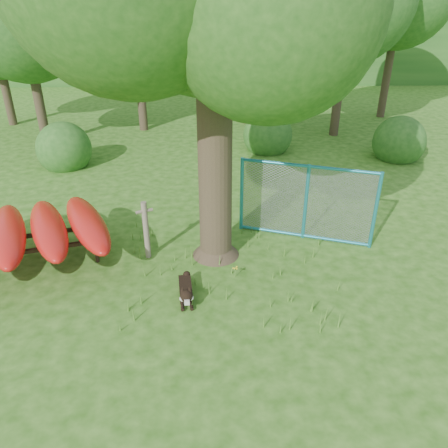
{
  "coord_description": "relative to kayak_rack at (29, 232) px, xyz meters",
  "views": [
    {
      "loc": [
        0.01,
        -6.7,
        5.15
      ],
      "look_at": [
        0.2,
        1.2,
        1.0
      ],
      "focal_mm": 35.0,
      "sensor_mm": 36.0,
      "label": 1
    }
  ],
  "objects": [
    {
      "name": "husky_dog",
      "position": [
        3.32,
        -1.32,
        -0.62
      ],
      "size": [
        0.33,
        1.05,
        0.47
      ],
      "rotation": [
        0.0,
        0.0,
        0.11
      ],
      "color": "black",
      "rests_on": "ground"
    },
    {
      "name": "ground",
      "position": [
        3.87,
        -1.37,
        -0.78
      ],
      "size": [
        80.0,
        80.0,
        0.0
      ],
      "primitive_type": "plane",
      "color": "#235210",
      "rests_on": "ground"
    },
    {
      "name": "shrub_left",
      "position": [
        -1.13,
        6.13,
        -0.78
      ],
      "size": [
        1.8,
        1.8,
        1.8
      ],
      "primitive_type": "sphere",
      "color": "#22541B",
      "rests_on": "ground"
    },
    {
      "name": "kayak_rack",
      "position": [
        0.0,
        0.0,
        0.0
      ],
      "size": [
        4.07,
        3.65,
        1.02
      ],
      "rotation": [
        0.0,
        0.0,
        0.29
      ],
      "color": "black",
      "rests_on": "ground"
    },
    {
      "name": "bg_tree_a",
      "position": [
        -2.63,
        8.63,
        3.7
      ],
      "size": [
        4.4,
        4.4,
        6.7
      ],
      "color": "#35291C",
      "rests_on": "ground"
    },
    {
      "name": "bg_tree_c",
      "position": [
        5.37,
        11.63,
        3.33
      ],
      "size": [
        4.0,
        4.0,
        6.12
      ],
      "color": "#35291C",
      "rests_on": "ground"
    },
    {
      "name": "fence_section",
      "position": [
        5.99,
        1.0,
        0.14
      ],
      "size": [
        3.01,
        1.1,
        3.07
      ],
      "rotation": [
        0.0,
        0.0,
        -0.33
      ],
      "color": "teal",
      "rests_on": "ground"
    },
    {
      "name": "wooded_hillside",
      "position": [
        3.87,
        26.63,
        2.22
      ],
      "size": [
        80.0,
        12.0,
        6.0
      ],
      "primitive_type": "cube",
      "color": "#22541B",
      "rests_on": "ground"
    },
    {
      "name": "shrub_mid",
      "position": [
        5.87,
        7.63,
        -0.78
      ],
      "size": [
        1.8,
        1.8,
        1.8
      ],
      "primitive_type": "sphere",
      "color": "#22541B",
      "rests_on": "ground"
    },
    {
      "name": "wildflower_clump",
      "position": [
        4.29,
        -0.61,
        -0.59
      ],
      "size": [
        0.11,
        0.1,
        0.24
      ],
      "rotation": [
        0.0,
        0.0,
        0.35
      ],
      "color": "#51842B",
      "rests_on": "ground"
    },
    {
      "name": "shrub_right",
      "position": [
        10.37,
        6.63,
        -0.78
      ],
      "size": [
        1.8,
        1.8,
        1.8
      ],
      "primitive_type": "sphere",
      "color": "#22541B",
      "rests_on": "ground"
    },
    {
      "name": "wooden_post",
      "position": [
        2.4,
        0.22,
        -0.08
      ],
      "size": [
        0.36,
        0.22,
        1.33
      ],
      "rotation": [
        0.0,
        0.0,
        0.43
      ],
      "color": "#6B5E50",
      "rests_on": "ground"
    }
  ]
}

